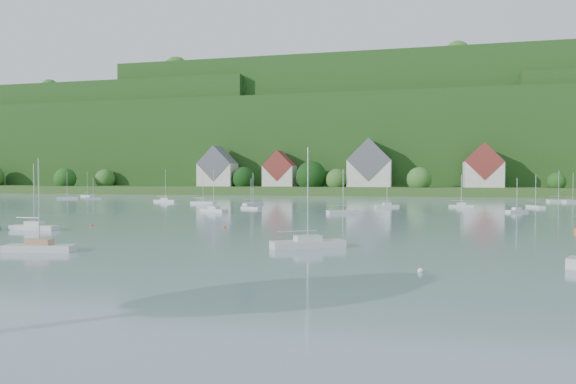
{
  "coord_description": "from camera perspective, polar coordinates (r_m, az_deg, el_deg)",
  "views": [
    {
      "loc": [
        21.3,
        -13.31,
        6.48
      ],
      "look_at": [
        0.37,
        75.0,
        4.0
      ],
      "focal_mm": 33.27,
      "sensor_mm": 36.0,
      "label": 1
    }
  ],
  "objects": [
    {
      "name": "village_building_3",
      "position": [
        200.74,
        20.13,
        2.31
      ],
      "size": [
        13.0,
        10.4,
        15.5
      ],
      "color": "beige",
      "rests_on": "far_shore_strip"
    },
    {
      "name": "forested_ridge",
      "position": [
        283.13,
        9.11,
        4.87
      ],
      "size": [
        620.0,
        181.22,
        69.89
      ],
      "color": "#174315",
      "rests_on": "ground"
    },
    {
      "name": "far_sailboat_cluster",
      "position": [
        129.06,
        8.86,
        -1.17
      ],
      "size": [
        201.45,
        67.77,
        8.71
      ],
      "color": "silver",
      "rests_on": "ground"
    },
    {
      "name": "near_sailboat_3",
      "position": [
        49.18,
        2.13,
        -5.45
      ],
      "size": [
        6.86,
        5.15,
        9.24
      ],
      "rotation": [
        0.0,
        0.0,
        0.54
      ],
      "color": "silver",
      "rests_on": "ground"
    },
    {
      "name": "village_building_2",
      "position": [
        202.01,
        8.71,
        2.62
      ],
      "size": [
        16.0,
        11.44,
        18.0
      ],
      "color": "beige",
      "rests_on": "far_shore_strip"
    },
    {
      "name": "mooring_buoy_1",
      "position": [
        37.84,
        13.97,
        -8.34
      ],
      "size": [
        0.4,
        0.4,
        0.4
      ],
      "primitive_type": "sphere",
      "color": "white",
      "rests_on": "ground"
    },
    {
      "name": "village_building_1",
      "position": [
        208.73,
        -0.9,
        2.19
      ],
      "size": [
        12.0,
        9.36,
        14.0
      ],
      "color": "beige",
      "rests_on": "far_shore_strip"
    },
    {
      "name": "mooring_buoy_3",
      "position": [
        68.63,
        -6.8,
        -3.86
      ],
      "size": [
        0.4,
        0.4,
        0.4
      ],
      "primitive_type": "sphere",
      "color": "#DF5020",
      "rests_on": "ground"
    },
    {
      "name": "near_sailboat_2",
      "position": [
        51.55,
        -25.03,
        -5.31
      ],
      "size": [
        6.24,
        2.77,
        8.14
      ],
      "rotation": [
        0.0,
        0.0,
        0.19
      ],
      "color": "silver",
      "rests_on": "ground"
    },
    {
      "name": "village_building_0",
      "position": [
        214.37,
        -7.52,
        2.36
      ],
      "size": [
        14.0,
        10.4,
        16.0
      ],
      "color": "beige",
      "rests_on": "far_shore_strip"
    },
    {
      "name": "far_shore_strip",
      "position": [
        214.43,
        7.63,
        0.22
      ],
      "size": [
        600.0,
        60.0,
        3.0
      ],
      "primitive_type": "cube",
      "color": "#35541F",
      "rests_on": "ground"
    },
    {
      "name": "mooring_buoy_5",
      "position": [
        75.86,
        -20.26,
        -3.43
      ],
      "size": [
        0.4,
        0.4,
        0.4
      ],
      "primitive_type": "sphere",
      "color": "#DF5020",
      "rests_on": "ground"
    },
    {
      "name": "near_sailboat_6",
      "position": [
        72.79,
        -25.48,
        -3.35
      ],
      "size": [
        6.05,
        1.7,
        8.17
      ],
      "rotation": [
        0.0,
        0.0,
        0.0
      ],
      "color": "silver",
      "rests_on": "ground"
    }
  ]
}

